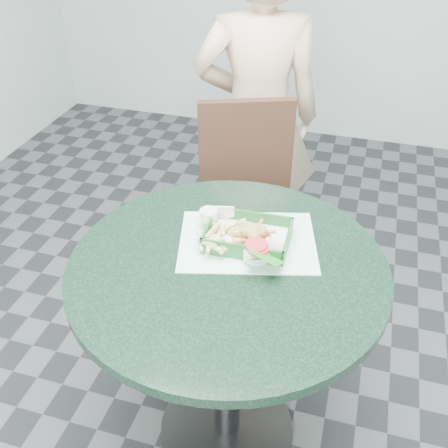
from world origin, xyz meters
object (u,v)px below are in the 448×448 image
(cafe_table, at_px, (227,313))
(crab_sandwich, at_px, (252,239))
(dining_chair, at_px, (239,202))
(sauce_ramekin, at_px, (209,219))
(diner_person, at_px, (258,120))
(food_basket, at_px, (248,243))

(cafe_table, bearing_deg, crab_sandwich, 61.81)
(dining_chair, height_order, crab_sandwich, dining_chair)
(cafe_table, height_order, crab_sandwich, crab_sandwich)
(crab_sandwich, bearing_deg, dining_chair, 108.07)
(cafe_table, bearing_deg, sauce_ramekin, 123.86)
(diner_person, xyz_separation_m, crab_sandwich, (0.20, -0.90, 0.05))
(dining_chair, bearing_deg, cafe_table, -99.46)
(cafe_table, height_order, food_basket, food_basket)
(dining_chair, relative_size, crab_sandwich, 8.53)
(diner_person, bearing_deg, crab_sandwich, 83.99)
(crab_sandwich, xyz_separation_m, sauce_ramekin, (-0.15, 0.06, -0.00))
(cafe_table, bearing_deg, dining_chair, 101.98)
(sauce_ramekin, bearing_deg, crab_sandwich, -22.84)
(cafe_table, xyz_separation_m, sauce_ramekin, (-0.10, 0.15, 0.22))
(dining_chair, distance_m, food_basket, 0.62)
(cafe_table, relative_size, diner_person, 0.59)
(dining_chair, bearing_deg, crab_sandwich, -93.37)
(food_basket, bearing_deg, crab_sandwich, -48.08)
(diner_person, xyz_separation_m, sauce_ramekin, (0.05, -0.84, 0.05))
(dining_chair, bearing_deg, diner_person, 70.29)
(dining_chair, height_order, diner_person, diner_person)
(diner_person, distance_m, crab_sandwich, 0.92)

